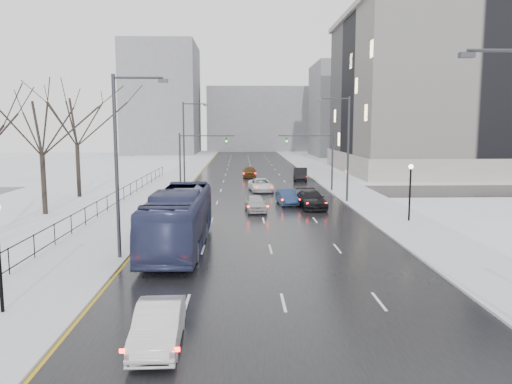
{
  "coord_description": "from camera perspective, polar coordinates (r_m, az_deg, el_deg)",
  "views": [
    {
      "loc": [
        -1.75,
        -6.83,
        7.33
      ],
      "look_at": [
        -0.64,
        29.2,
        2.5
      ],
      "focal_mm": 35.0,
      "sensor_mm": 36.0,
      "label": 1
    }
  ],
  "objects": [
    {
      "name": "tree_park_e",
      "position": [
        53.92,
        -19.51,
        -0.62
      ],
      "size": [
        9.45,
        9.45,
        13.5
      ],
      "primitive_type": null,
      "color": "black",
      "rests_on": "ground"
    },
    {
      "name": "tree_park_d",
      "position": [
        44.48,
        -22.92,
        -2.46
      ],
      "size": [
        8.75,
        8.75,
        12.5
      ],
      "primitive_type": null,
      "color": "black",
      "rests_on": "ground"
    },
    {
      "name": "streetlight_l_near",
      "position": [
        27.64,
        -15.23,
        3.82
      ],
      "size": [
        2.95,
        0.25,
        10.0
      ],
      "color": "#2D2D33",
      "rests_on": "ground"
    },
    {
      "name": "sedan_left_near",
      "position": [
        17.44,
        -11.08,
        -14.7
      ],
      "size": [
        1.63,
        4.32,
        1.41
      ],
      "primitive_type": "imported",
      "rotation": [
        0.0,
        0.0,
        0.03
      ],
      "color": "silver",
      "rests_on": "road"
    },
    {
      "name": "bus",
      "position": [
        30.08,
        -8.8,
        -3.06
      ],
      "size": [
        3.12,
        12.64,
        3.51
      ],
      "primitive_type": "imported",
      "rotation": [
        0.0,
        0.0,
        -0.01
      ],
      "color": "navy",
      "rests_on": "road"
    },
    {
      "name": "sidewalk_left",
      "position": [
        67.79,
        -9.18,
        1.39
      ],
      "size": [
        5.0,
        150.0,
        0.16
      ],
      "primitive_type": "cube",
      "color": "silver",
      "rests_on": "ground"
    },
    {
      "name": "sedan_center_far",
      "position": [
        70.47,
        -0.74,
        2.33
      ],
      "size": [
        1.94,
        4.59,
        1.55
      ],
      "primitive_type": "imported",
      "rotation": [
        0.0,
        0.0,
        -0.02
      ],
      "color": "#502C0D",
      "rests_on": "road"
    },
    {
      "name": "sidewalk_right",
      "position": [
        68.32,
        8.57,
        1.46
      ],
      "size": [
        5.0,
        150.0,
        0.16
      ],
      "primitive_type": "cube",
      "color": "silver",
      "rests_on": "ground"
    },
    {
      "name": "sedan_right_distant",
      "position": [
        66.69,
        5.11,
        2.04
      ],
      "size": [
        2.43,
        5.24,
        1.66
      ],
      "primitive_type": "imported",
      "rotation": [
        0.0,
        0.0,
        -0.14
      ],
      "color": "black",
      "rests_on": "road"
    },
    {
      "name": "civic_building",
      "position": [
        87.06,
        23.55,
        9.56
      ],
      "size": [
        41.0,
        31.0,
        24.8
      ],
      "color": "gray",
      "rests_on": "ground"
    },
    {
      "name": "sedan_right_cross",
      "position": [
        55.36,
        0.57,
        0.81
      ],
      "size": [
        2.96,
        5.38,
        1.43
      ],
      "primitive_type": "imported",
      "rotation": [
        0.0,
        0.0,
        0.12
      ],
      "color": "white",
      "rests_on": "road"
    },
    {
      "name": "sedan_right_near",
      "position": [
        46.2,
        3.55,
        -0.58
      ],
      "size": [
        1.92,
        4.4,
        1.41
      ],
      "primitive_type": "imported",
      "rotation": [
        0.0,
        0.0,
        0.1
      ],
      "color": "#1A2B4E",
      "rests_on": "road"
    },
    {
      "name": "sedan_center_near",
      "position": [
        42.47,
        -0.06,
        -1.28
      ],
      "size": [
        1.97,
        4.26,
        1.41
      ],
      "primitive_type": "imported",
      "rotation": [
        0.0,
        0.0,
        0.07
      ],
      "color": "#A6A7AA",
      "rests_on": "road"
    },
    {
      "name": "mast_signal_right",
      "position": [
        55.66,
        7.64,
        4.25
      ],
      "size": [
        6.1,
        0.33,
        6.5
      ],
      "color": "#2D2D33",
      "rests_on": "ground"
    },
    {
      "name": "park_strip",
      "position": [
        69.65,
        -16.95,
        1.31
      ],
      "size": [
        14.0,
        150.0,
        0.12
      ],
      "primitive_type": "cube",
      "color": "white",
      "rests_on": "ground"
    },
    {
      "name": "bldg_far_center",
      "position": [
        146.95,
        0.48,
        8.28
      ],
      "size": [
        30.0,
        18.0,
        18.0
      ],
      "primitive_type": "cube",
      "color": "slate",
      "rests_on": "ground"
    },
    {
      "name": "iron_fence",
      "position": [
        39.04,
        -18.51,
        -2.23
      ],
      "size": [
        0.06,
        70.0,
        1.3
      ],
      "color": "black",
      "rests_on": "sidewalk_left"
    },
    {
      "name": "no_uturn_sign",
      "position": [
        52.23,
        10.35,
        1.98
      ],
      "size": [
        0.6,
        0.06,
        2.7
      ],
      "color": "#2D2D33",
      "rests_on": "sidewalk_right"
    },
    {
      "name": "road",
      "position": [
        67.25,
        -0.27,
        1.39
      ],
      "size": [
        16.0,
        150.0,
        0.04
      ],
      "primitive_type": "cube",
      "color": "black",
      "rests_on": "ground"
    },
    {
      "name": "sedan_right_far",
      "position": [
        44.52,
        6.32,
        -0.84
      ],
      "size": [
        2.59,
        5.44,
        1.53
      ],
      "primitive_type": "imported",
      "rotation": [
        0.0,
        0.0,
        0.09
      ],
      "color": "black",
      "rests_on": "road"
    },
    {
      "name": "lamppost_r_mid",
      "position": [
        39.22,
        17.22,
        0.87
      ],
      "size": [
        0.36,
        0.36,
        4.28
      ],
      "color": "black",
      "rests_on": "sidewalk_right"
    },
    {
      "name": "streetlight_l_far",
      "position": [
        59.2,
        -8.03,
        5.9
      ],
      "size": [
        2.95,
        0.25,
        10.0
      ],
      "color": "#2D2D33",
      "rests_on": "ground"
    },
    {
      "name": "streetlight_r_mid",
      "position": [
        47.89,
        10.23,
        5.46
      ],
      "size": [
        2.95,
        0.25,
        10.0
      ],
      "color": "#2D2D33",
      "rests_on": "ground"
    },
    {
      "name": "bldg_far_left",
      "position": [
        133.54,
        -10.66,
        10.37
      ],
      "size": [
        18.0,
        22.0,
        28.0
      ],
      "primitive_type": "cube",
      "color": "slate",
      "rests_on": "ground"
    },
    {
      "name": "cross_road",
      "position": [
        55.34,
        0.06,
        0.04
      ],
      "size": [
        130.0,
        10.0,
        0.04
      ],
      "primitive_type": "cube",
      "color": "black",
      "rests_on": "ground"
    },
    {
      "name": "mast_signal_left",
      "position": [
        55.2,
        -7.58,
        4.22
      ],
      "size": [
        6.1,
        0.33,
        6.5
      ],
      "color": "#2D2D33",
      "rests_on": "ground"
    },
    {
      "name": "bldg_far_right",
      "position": [
        125.46,
        12.11,
        9.14
      ],
      "size": [
        24.0,
        20.0,
        22.0
      ],
      "primitive_type": "cube",
      "color": "slate",
      "rests_on": "ground"
    }
  ]
}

